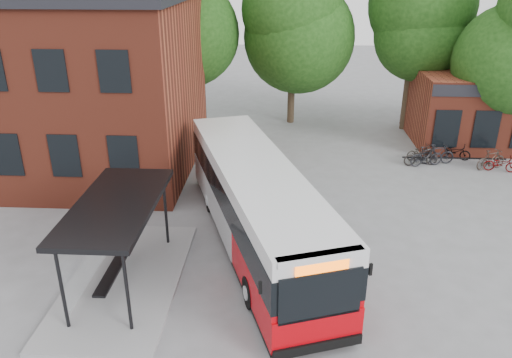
# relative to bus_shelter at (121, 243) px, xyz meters

# --- Properties ---
(ground) EXTENTS (100.00, 100.00, 0.00)m
(ground) POSITION_rel_bus_shelter_xyz_m (4.50, 1.00, -1.45)
(ground) COLOR slate
(station_building) EXTENTS (18.40, 10.40, 8.50)m
(station_building) POSITION_rel_bus_shelter_xyz_m (-8.50, 10.00, 2.80)
(station_building) COLOR maroon
(station_building) RESTS_ON ground
(bus_shelter) EXTENTS (3.60, 7.00, 2.90)m
(bus_shelter) POSITION_rel_bus_shelter_xyz_m (0.00, 0.00, 0.00)
(bus_shelter) COLOR black
(bus_shelter) RESTS_ON ground
(bike_rail) EXTENTS (5.20, 0.10, 0.38)m
(bike_rail) POSITION_rel_bus_shelter_xyz_m (13.78, 11.00, -1.26)
(bike_rail) COLOR black
(bike_rail) RESTS_ON ground
(tree_0) EXTENTS (7.92, 7.92, 11.00)m
(tree_0) POSITION_rel_bus_shelter_xyz_m (-1.50, 17.00, 4.05)
(tree_0) COLOR #183D10
(tree_0) RESTS_ON ground
(tree_1) EXTENTS (7.92, 7.92, 10.40)m
(tree_1) POSITION_rel_bus_shelter_xyz_m (5.50, 18.00, 3.75)
(tree_1) COLOR #183D10
(tree_1) RESTS_ON ground
(tree_2) EXTENTS (7.92, 7.92, 11.00)m
(tree_2) POSITION_rel_bus_shelter_xyz_m (12.50, 17.00, 4.05)
(tree_2) COLOR #183D10
(tree_2) RESTS_ON ground
(city_bus) EXTENTS (6.34, 12.41, 3.10)m
(city_bus) POSITION_rel_bus_shelter_xyz_m (4.11, 2.66, 0.10)
(city_bus) COLOR #BB030B
(city_bus) RESTS_ON ground
(bicycle_0) EXTENTS (1.85, 0.86, 0.93)m
(bicycle_0) POSITION_rel_bus_shelter_xyz_m (12.05, 10.80, -0.98)
(bicycle_0) COLOR #2B2624
(bicycle_0) RESTS_ON ground
(bicycle_1) EXTENTS (1.84, 0.94, 1.06)m
(bicycle_1) POSITION_rel_bus_shelter_xyz_m (12.31, 10.73, -0.92)
(bicycle_1) COLOR black
(bicycle_1) RESTS_ON ground
(bicycle_2) EXTENTS (1.65, 1.05, 0.82)m
(bicycle_2) POSITION_rel_bus_shelter_xyz_m (12.22, 11.70, -1.04)
(bicycle_2) COLOR #2D2A24
(bicycle_2) RESTS_ON ground
(bicycle_3) EXTENTS (1.82, 0.70, 1.07)m
(bicycle_3) POSITION_rel_bus_shelter_xyz_m (12.91, 11.04, -0.92)
(bicycle_3) COLOR black
(bicycle_3) RESTS_ON ground
(bicycle_4) EXTENTS (1.68, 1.13, 0.83)m
(bicycle_4) POSITION_rel_bus_shelter_xyz_m (14.06, 11.83, -1.03)
(bicycle_4) COLOR black
(bicycle_4) RESTS_ON ground
(bicycle_5) EXTENTS (1.77, 1.12, 1.03)m
(bicycle_5) POSITION_rel_bus_shelter_xyz_m (15.40, 10.47, -0.93)
(bicycle_5) COLOR #382F29
(bicycle_5) RESTS_ON ground
(bicycle_6) EXTENTS (1.63, 0.83, 0.82)m
(bicycle_6) POSITION_rel_bus_shelter_xyz_m (15.78, 10.20, -1.04)
(bicycle_6) COLOR #570505
(bicycle_6) RESTS_ON ground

